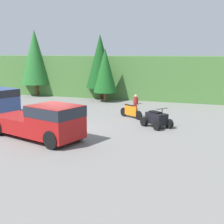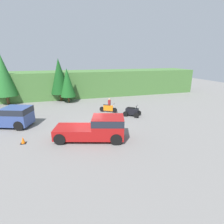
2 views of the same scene
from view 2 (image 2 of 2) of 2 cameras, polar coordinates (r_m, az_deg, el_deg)
ground_plane at (r=16.37m, az=-7.77°, el=-6.07°), size 80.00×80.00×0.00m
hillside_backdrop at (r=31.26m, az=-12.56°, el=8.99°), size 44.00×6.00×4.24m
tree_left at (r=28.91m, az=-31.94°, el=10.13°), size 3.07×3.07×6.98m
tree_mid_left at (r=27.96m, az=-16.81°, el=11.08°), size 2.80×2.80×6.37m
tree_mid_right at (r=26.64m, az=-14.35°, el=9.27°), size 2.21×2.21×5.02m
pickup_truck_red at (r=14.25m, az=-4.93°, el=-5.13°), size 5.91×3.57×1.95m
pickup_truck_second at (r=19.60m, az=-30.62°, el=-1.24°), size 5.70×3.75×1.95m
dirt_bike at (r=21.45m, az=-1.23°, el=1.14°), size 1.94×1.32×1.14m
quad_atv at (r=20.22m, az=6.55°, el=0.08°), size 2.19×2.10×1.27m
rider_person at (r=21.75m, az=-0.89°, el=2.55°), size 0.47×0.47×1.66m
traffic_cone at (r=15.53m, az=-27.05°, el=-8.27°), size 0.42×0.42×0.55m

